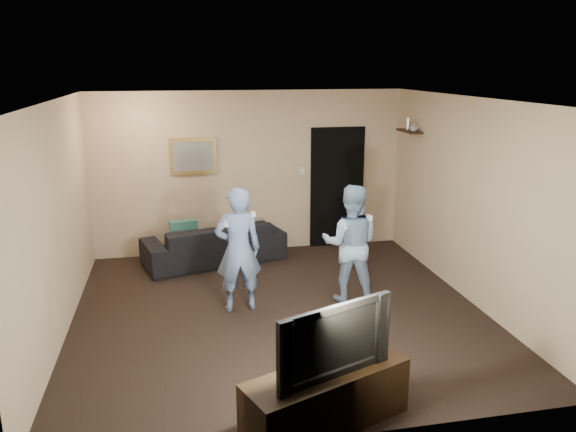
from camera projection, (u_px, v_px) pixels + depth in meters
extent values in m
plane|color=black|center=(279.00, 312.00, 7.01)|extent=(5.00, 5.00, 0.00)
cube|color=silver|center=(278.00, 100.00, 6.33)|extent=(5.00, 5.00, 0.04)
cube|color=tan|center=(250.00, 173.00, 9.03)|extent=(5.00, 0.04, 2.60)
cube|color=tan|center=(339.00, 292.00, 4.30)|extent=(5.00, 0.04, 2.60)
cube|color=tan|center=(56.00, 222.00, 6.19)|extent=(0.04, 5.00, 2.60)
cube|color=tan|center=(471.00, 201.00, 7.15)|extent=(0.04, 5.00, 2.60)
imported|color=black|center=(214.00, 243.00, 8.70)|extent=(2.29, 1.37, 0.63)
cube|color=#1C5549|center=(184.00, 234.00, 8.57)|extent=(0.44, 0.20, 0.42)
cube|color=olive|center=(193.00, 156.00, 8.76)|extent=(0.72, 0.05, 0.57)
cube|color=slate|center=(193.00, 156.00, 8.73)|extent=(0.62, 0.01, 0.47)
cube|color=black|center=(337.00, 187.00, 9.36)|extent=(0.90, 0.06, 2.00)
cube|color=silver|center=(302.00, 171.00, 9.17)|extent=(0.08, 0.02, 0.12)
cube|color=black|center=(409.00, 131.00, 8.65)|extent=(0.20, 0.60, 0.03)
imported|color=#A5A5A9|center=(414.00, 127.00, 8.47)|extent=(0.16, 0.16, 0.14)
cylinder|color=silver|center=(408.00, 124.00, 8.68)|extent=(0.06, 0.06, 0.18)
cube|color=black|center=(326.00, 399.00, 4.75)|extent=(1.54, 0.98, 0.52)
imported|color=black|center=(328.00, 337.00, 4.59)|extent=(1.08, 0.54, 0.63)
imported|color=#708FC3|center=(238.00, 250.00, 6.89)|extent=(0.59, 0.40, 1.57)
cube|color=white|center=(226.00, 224.00, 6.55)|extent=(0.04, 0.14, 0.04)
cube|color=white|center=(253.00, 214.00, 6.58)|extent=(0.05, 0.09, 0.05)
imported|color=#91B2D4|center=(350.00, 244.00, 7.17)|extent=(0.90, 0.80, 1.54)
cube|color=white|center=(344.00, 226.00, 6.85)|extent=(0.04, 0.14, 0.04)
cube|color=white|center=(369.00, 217.00, 6.88)|extent=(0.05, 0.09, 0.05)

